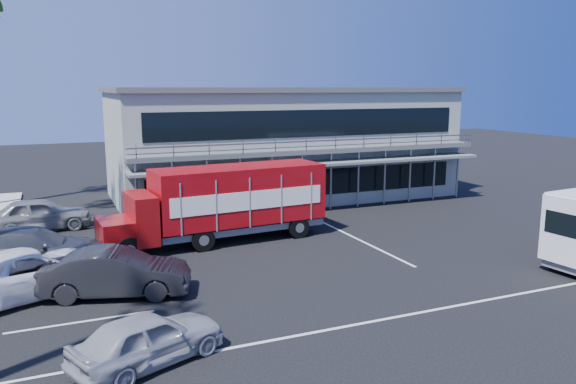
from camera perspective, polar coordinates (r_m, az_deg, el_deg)
name	(u,v)px	position (r m, az deg, el deg)	size (l,w,h in m)	color
ground	(349,260)	(24.47, 6.25, -6.84)	(120.00, 120.00, 0.00)	black
building	(281,142)	(38.30, -0.71, 5.12)	(22.40, 12.00, 7.30)	#A0A89A
red_truck	(225,201)	(26.86, -6.44, -0.92)	(10.84, 3.39, 3.59)	maroon
parked_car_a	(148,339)	(15.87, -14.03, -14.24)	(1.70, 4.22, 1.44)	#9D9EA3
parked_car_b	(116,273)	(20.94, -17.04, -7.87)	(1.78, 5.10, 1.68)	black
parked_car_c	(30,272)	(22.08, -24.73, -7.43)	(2.79, 6.04, 1.68)	white
parked_car_d	(32,249)	(25.15, -24.58, -5.25)	(2.39, 5.88, 1.71)	#303540
parked_car_e	(40,214)	(31.76, -23.87, -2.05)	(2.01, 4.99, 1.70)	gray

